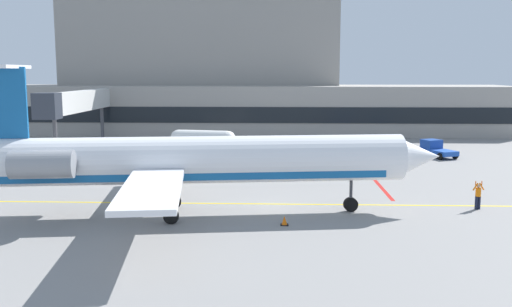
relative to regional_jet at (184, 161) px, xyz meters
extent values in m
cube|color=gray|center=(5.69, 1.59, -3.48)|extent=(120.00, 120.00, 0.10)
cube|color=yellow|center=(5.69, 3.23, -3.42)|extent=(108.00, 0.24, 0.01)
cube|color=red|center=(13.64, 8.43, -3.42)|extent=(0.30, 8.00, 0.01)
cube|color=gray|center=(1.08, 47.92, -0.03)|extent=(74.47, 12.66, 6.80)
cube|color=gray|center=(-5.89, 51.09, 10.22)|extent=(40.27, 8.86, 13.70)
cube|color=black|center=(1.08, 41.54, -0.39)|extent=(71.49, 0.12, 2.14)
cube|color=silver|center=(-17.63, 32.49, 1.91)|extent=(1.40, 18.21, 2.40)
cube|color=#2D333D|center=(-17.63, 22.48, 1.91)|extent=(2.40, 2.00, 2.64)
cylinder|color=#4C4C51|center=(-17.63, 40.09, -1.36)|extent=(0.44, 0.44, 4.14)
cylinder|color=#4C4C51|center=(-17.63, 24.18, -1.36)|extent=(0.44, 0.44, 4.14)
cylinder|color=white|center=(0.56, 0.08, 0.03)|extent=(26.13, 6.34, 2.87)
cube|color=#145999|center=(0.56, 0.08, -0.76)|extent=(23.52, 5.70, 0.52)
cone|color=white|center=(14.43, 1.96, 0.03)|extent=(3.51, 3.21, 2.82)
cube|color=white|center=(-2.24, 6.17, -0.40)|extent=(4.21, 10.25, 0.28)
cube|color=white|center=(-0.52, -6.54, -0.40)|extent=(4.21, 10.25, 0.28)
cylinder|color=gray|center=(-7.98, 1.20, 0.25)|extent=(3.63, 2.03, 1.58)
cylinder|color=gray|center=(-7.37, -3.29, 0.25)|extent=(3.63, 2.03, 1.58)
cube|color=#145999|center=(-10.25, -1.39, 3.55)|extent=(2.59, 0.59, 4.17)
cube|color=white|center=(-10.25, -1.39, 5.64)|extent=(2.61, 4.82, 0.20)
cylinder|color=#3F3F44|center=(10.34, 1.40, -1.96)|extent=(0.20, 0.20, 1.57)
cylinder|color=black|center=(10.34, 1.40, -2.98)|extent=(0.94, 0.47, 0.90)
cylinder|color=#3F3F44|center=(-0.98, 1.75, -1.96)|extent=(0.20, 0.20, 1.57)
cylinder|color=black|center=(-0.98, 1.75, -2.98)|extent=(0.94, 0.47, 0.90)
cylinder|color=#3F3F44|center=(-0.47, -1.95, -1.96)|extent=(0.20, 0.20, 1.57)
cylinder|color=black|center=(-0.47, -1.95, -2.98)|extent=(0.94, 0.47, 0.90)
cube|color=#1E4CB2|center=(22.24, 24.63, -2.83)|extent=(3.41, 4.44, 0.48)
cube|color=#1A4197|center=(21.77, 25.66, -2.14)|extent=(2.22, 2.17, 0.91)
cylinder|color=black|center=(20.79, 25.51, -3.08)|extent=(0.55, 0.75, 0.70)
cylinder|color=black|center=(22.51, 26.31, -3.08)|extent=(0.55, 0.75, 0.70)
cylinder|color=black|center=(21.97, 22.96, -3.08)|extent=(0.55, 0.75, 0.70)
cylinder|color=black|center=(23.69, 23.76, -3.08)|extent=(0.55, 0.75, 0.70)
cube|color=#19389E|center=(15.83, 26.10, -2.73)|extent=(3.01, 3.59, 0.70)
cube|color=navy|center=(16.22, 25.33, -1.83)|extent=(2.01, 1.84, 1.10)
cylinder|color=black|center=(17.13, 25.54, -3.08)|extent=(0.56, 0.75, 0.70)
cylinder|color=black|center=(15.51, 24.73, -3.08)|extent=(0.56, 0.75, 0.70)
cylinder|color=black|center=(16.16, 27.48, -3.08)|extent=(0.56, 0.75, 0.70)
cylinder|color=black|center=(14.54, 26.67, -3.08)|extent=(0.56, 0.75, 0.70)
cube|color=silver|center=(15.18, 20.76, -2.81)|extent=(2.94, 4.33, 0.53)
cube|color=#B8B1A9|center=(14.73, 19.71, -1.85)|extent=(1.85, 2.02, 1.39)
cylinder|color=black|center=(15.30, 19.16, -3.08)|extent=(0.53, 0.75, 0.70)
cylinder|color=black|center=(13.95, 19.73, -3.08)|extent=(0.53, 0.75, 0.70)
cylinder|color=black|center=(16.41, 21.78, -3.08)|extent=(0.53, 0.75, 0.70)
cylinder|color=black|center=(15.06, 22.36, -3.08)|extent=(0.53, 0.75, 0.70)
cylinder|color=white|center=(-2.83, 29.63, -2.14)|extent=(6.11, 2.94, 1.86)
sphere|color=white|center=(0.05, 29.08, -2.14)|extent=(1.83, 1.83, 1.83)
sphere|color=white|center=(-5.70, 30.19, -2.14)|extent=(1.83, 1.83, 1.83)
cube|color=#59595B|center=(-4.59, 29.63, -3.25)|extent=(0.60, 1.68, 0.35)
cube|color=#59595B|center=(-1.07, 29.63, -3.25)|extent=(0.60, 1.68, 0.35)
cylinder|color=#191E33|center=(18.68, 2.33, -3.00)|extent=(0.18, 0.18, 0.85)
cylinder|color=#191E33|center=(18.49, 2.28, -3.00)|extent=(0.18, 0.18, 0.85)
cylinder|color=orange|center=(18.58, 2.30, -2.30)|extent=(0.34, 0.34, 0.55)
sphere|color=tan|center=(18.58, 2.30, -1.90)|extent=(0.24, 0.24, 0.24)
cylinder|color=orange|center=(18.80, 2.35, -1.94)|extent=(0.40, 0.18, 0.50)
cylinder|color=#F2590C|center=(18.80, 2.35, -1.72)|extent=(0.06, 0.06, 0.28)
cylinder|color=orange|center=(18.37, 2.25, -1.94)|extent=(0.40, 0.18, 0.50)
cylinder|color=#F2590C|center=(18.37, 2.25, -1.72)|extent=(0.06, 0.06, 0.28)
cone|color=orange|center=(6.12, -2.01, -3.15)|extent=(0.36, 0.36, 0.55)
cube|color=black|center=(6.12, -2.01, -3.41)|extent=(0.47, 0.47, 0.04)
camera|label=1|loc=(5.75, -33.77, 5.36)|focal=39.71mm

